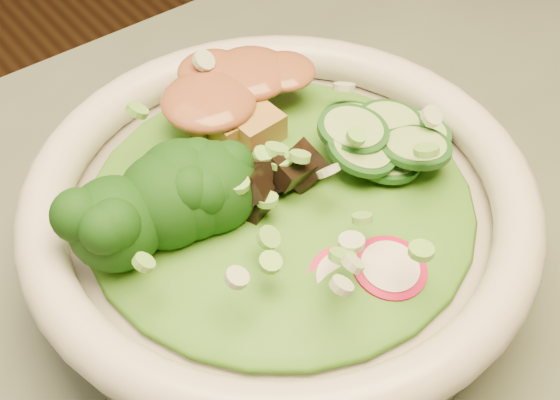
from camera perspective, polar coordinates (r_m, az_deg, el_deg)
salad_bowl at (r=0.46m, az=0.00°, el=-1.79°), size 0.30×0.30×0.08m
lettuce_bed at (r=0.45m, az=0.00°, el=0.09°), size 0.23×0.23×0.03m
broccoli_florets at (r=0.41m, az=-8.36°, el=-1.57°), size 0.09×0.08×0.05m
radish_slices at (r=0.40m, az=5.20°, el=-6.04°), size 0.12×0.05×0.02m
cucumber_slices at (r=0.46m, az=8.04°, el=4.10°), size 0.08×0.08×0.04m
mushroom_heap at (r=0.44m, az=-0.79°, el=2.64°), size 0.08×0.08×0.04m
tofu_cubes at (r=0.48m, az=-3.60°, el=6.66°), size 0.10×0.07×0.04m
peanut_sauce at (r=0.47m, az=-3.68°, el=7.98°), size 0.08×0.06×0.02m
scallion_garnish at (r=0.43m, az=0.00°, el=2.58°), size 0.21×0.21×0.03m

